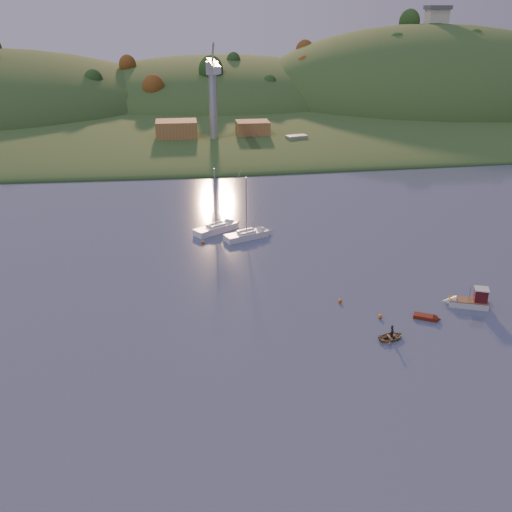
{
  "coord_description": "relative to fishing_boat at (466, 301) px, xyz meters",
  "views": [
    {
      "loc": [
        -7.77,
        -34.15,
        34.4
      ],
      "look_at": [
        1.88,
        36.07,
        3.88
      ],
      "focal_mm": 40.0,
      "sensor_mm": 36.0,
      "label": 1
    }
  ],
  "objects": [
    {
      "name": "sailboat_far",
      "position": [
        -24.61,
        26.98,
        -0.1
      ],
      "size": [
        7.74,
        4.94,
        10.34
      ],
      "rotation": [
        0.0,
        0.0,
        0.4
      ],
      "color": "white",
      "rests_on": "ground"
    },
    {
      "name": "paddler",
      "position": [
        -12.04,
        -6.37,
        0.0
      ],
      "size": [
        0.51,
        0.65,
        1.57
      ],
      "primitive_type": "imported",
      "rotation": [
        0.0,
        0.0,
        1.82
      ],
      "color": "black",
      "rests_on": "ground"
    },
    {
      "name": "hill_center",
      "position": [
        -17.16,
        184.53,
        -0.79
      ],
      "size": [
        140.0,
        120.0,
        36.0
      ],
      "primitive_type": "ellipsoid",
      "color": "#26451B",
      "rests_on": "ground"
    },
    {
      "name": "buoy_2",
      "position": [
        -31.87,
        25.68,
        -0.54
      ],
      "size": [
        0.5,
        0.5,
        0.5
      ],
      "primitive_type": "sphere",
      "color": "orange",
      "rests_on": "ground"
    },
    {
      "name": "far_shore",
      "position": [
        -27.16,
        204.53,
        -0.79
      ],
      "size": [
        620.0,
        220.0,
        1.5
      ],
      "primitive_type": "cube",
      "color": "#26451B",
      "rests_on": "ground"
    },
    {
      "name": "hilltop_house",
      "position": [
        67.84,
        169.53,
        32.62
      ],
      "size": [
        9.0,
        7.0,
        6.45
      ],
      "color": "beige",
      "rests_on": "hill_right"
    },
    {
      "name": "ground",
      "position": [
        -27.16,
        -25.47,
        -0.79
      ],
      "size": [
        500.0,
        500.0,
        0.0
      ],
      "primitive_type": "plane",
      "color": "#39405E",
      "rests_on": "ground"
    },
    {
      "name": "work_vessel",
      "position": [
        -2.89,
        92.53,
        0.41
      ],
      "size": [
        13.83,
        8.07,
        3.36
      ],
      "rotation": [
        0.0,
        0.0,
        0.28
      ],
      "color": "slate",
      "rests_on": "ground"
    },
    {
      "name": "shed_east",
      "position": [
        -14.16,
        98.53,
        3.61
      ],
      "size": [
        9.0,
        7.0,
        4.0
      ],
      "primitive_type": "cube",
      "color": "#A46C36",
      "rests_on": "wharf"
    },
    {
      "name": "buoy_0",
      "position": [
        -11.69,
        -1.55,
        -0.54
      ],
      "size": [
        0.5,
        0.5,
        0.5
      ],
      "primitive_type": "sphere",
      "color": "orange",
      "rests_on": "ground"
    },
    {
      "name": "fishing_boat",
      "position": [
        0.0,
        0.0,
        0.0
      ],
      "size": [
        5.82,
        3.59,
        3.55
      ],
      "rotation": [
        0.0,
        0.0,
        2.78
      ],
      "color": "silver",
      "rests_on": "ground"
    },
    {
      "name": "buoy_1",
      "position": [
        -15.42,
        3.09,
        -0.54
      ],
      "size": [
        0.5,
        0.5,
        0.5
      ],
      "primitive_type": "sphere",
      "color": "orange",
      "rests_on": "ground"
    },
    {
      "name": "shed_west",
      "position": [
        -35.16,
        97.53,
        4.01
      ],
      "size": [
        11.0,
        8.0,
        4.8
      ],
      "primitive_type": "cube",
      "color": "#A46C36",
      "rests_on": "wharf"
    },
    {
      "name": "hillside_trees",
      "position": [
        -27.16,
        159.53,
        -0.79
      ],
      "size": [
        280.0,
        50.0,
        32.0
      ],
      "primitive_type": null,
      "color": "#184418",
      "rests_on": "ground"
    },
    {
      "name": "wharf",
      "position": [
        -22.16,
        96.53,
        0.41
      ],
      "size": [
        42.0,
        16.0,
        2.4
      ],
      "primitive_type": "cube",
      "color": "slate",
      "rests_on": "ground"
    },
    {
      "name": "sailboat_near",
      "position": [
        -29.37,
        30.71,
        -0.07
      ],
      "size": [
        7.92,
        6.35,
        10.99
      ],
      "rotation": [
        0.0,
        0.0,
        0.58
      ],
      "color": "white",
      "rests_on": "ground"
    },
    {
      "name": "canoe",
      "position": [
        -12.04,
        -6.37,
        -0.47
      ],
      "size": [
        3.55,
        2.91,
        0.64
      ],
      "primitive_type": "imported",
      "rotation": [
        0.0,
        0.0,
        1.82
      ],
      "color": "#8F744E",
      "rests_on": "ground"
    },
    {
      "name": "dock_crane",
      "position": [
        -25.16,
        92.92,
        16.39
      ],
      "size": [
        3.2,
        28.0,
        20.3
      ],
      "color": "#B7B7BC",
      "rests_on": "wharf"
    },
    {
      "name": "shore_slope",
      "position": [
        -27.16,
        139.53,
        -0.79
      ],
      "size": [
        640.0,
        150.0,
        7.0
      ],
      "primitive_type": "ellipsoid",
      "color": "#26451B",
      "rests_on": "ground"
    },
    {
      "name": "hill_right",
      "position": [
        67.84,
        169.53,
        -0.79
      ],
      "size": [
        150.0,
        130.0,
        60.0
      ],
      "primitive_type": "ellipsoid",
      "color": "#26451B",
      "rests_on": "ground"
    },
    {
      "name": "red_tender",
      "position": [
        -5.73,
        -2.7,
        -0.55
      ],
      "size": [
        3.4,
        2.55,
        1.11
      ],
      "rotation": [
        0.0,
        0.0,
        -0.5
      ],
      "color": "#5E1A0D",
      "rests_on": "ground"
    }
  ]
}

